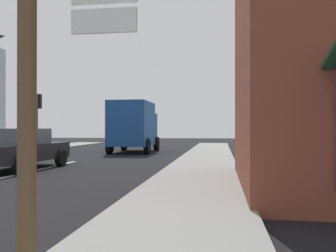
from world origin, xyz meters
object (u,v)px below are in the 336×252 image
Objects in this scene: sedan_far at (19,148)px; traffic_light_far_left at (38,109)px; delivery_truck at (134,125)px; route_sign_post at (28,72)px.

traffic_light_far_left is (-4.13, 9.20, 1.91)m from sedan_far.
delivery_truck is 19.66m from route_sign_post.
traffic_light_far_left reaches higher than route_sign_post.
traffic_light_far_left is at bearing -175.54° from delivery_truck.
route_sign_post is at bearing -62.47° from traffic_light_far_left.
route_sign_post is 21.23m from traffic_light_far_left.
delivery_truck is at bearing 4.46° from traffic_light_far_left.
route_sign_post reaches higher than delivery_truck.
route_sign_post is at bearing -78.82° from delivery_truck.
sedan_far is at bearing -65.86° from traffic_light_far_left.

